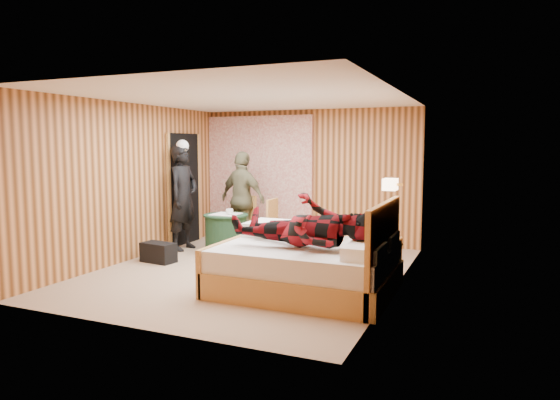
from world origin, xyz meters
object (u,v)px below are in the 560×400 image
at_px(round_table, 226,233).
at_px(duffel_bag, 158,252).
at_px(chair_far, 243,217).
at_px(man_at_table, 243,199).
at_px(bed, 309,264).
at_px(woman_standing, 183,197).
at_px(man_on_bed, 305,214).
at_px(chair_near, 266,222).
at_px(wall_lamp, 390,184).
at_px(nightstand, 383,259).

bearing_deg(round_table, duffel_bag, -121.87).
bearing_deg(chair_far, man_at_table, 144.44).
distance_m(round_table, chair_far, 0.64).
xyz_separation_m(bed, duffel_bag, (-2.71, 0.54, -0.18)).
distance_m(round_table, woman_standing, 1.01).
xyz_separation_m(duffel_bag, man_on_bed, (2.74, -0.77, 0.86)).
distance_m(round_table, man_on_bed, 2.85).
relative_size(round_table, man_at_table, 0.44).
bearing_deg(bed, man_on_bed, -82.30).
xyz_separation_m(woman_standing, man_at_table, (0.82, 0.68, -0.06)).
bearing_deg(duffel_bag, round_table, 66.00).
relative_size(chair_near, woman_standing, 0.51).
height_order(wall_lamp, woman_standing, woman_standing).
xyz_separation_m(nightstand, round_table, (-2.83, 0.70, 0.05)).
relative_size(bed, man_on_bed, 1.22).
relative_size(wall_lamp, round_table, 0.34).
height_order(chair_near, man_on_bed, man_on_bed).
bearing_deg(wall_lamp, duffel_bag, -172.04).
bearing_deg(round_table, bed, -37.18).
bearing_deg(bed, chair_near, 128.31).
distance_m(chair_far, woman_standing, 1.13).
bearing_deg(duffel_bag, man_on_bed, -7.84).
bearing_deg(duffel_bag, woman_standing, 108.22).
height_order(round_table, woman_standing, woman_standing).
height_order(nightstand, woman_standing, woman_standing).
distance_m(nightstand, chair_far, 3.11).
height_order(bed, woman_standing, woman_standing).
relative_size(chair_far, man_on_bed, 0.53).
distance_m(nightstand, round_table, 2.91).
xyz_separation_m(duffel_bag, man_at_table, (0.64, 1.66, 0.71)).
relative_size(nightstand, man_on_bed, 0.33).
xyz_separation_m(chair_near, duffel_bag, (-1.31, -1.23, -0.39)).
relative_size(round_table, chair_near, 0.81).
bearing_deg(chair_near, round_table, -73.84).
xyz_separation_m(chair_far, chair_near, (0.64, -0.40, 0.01)).
relative_size(wall_lamp, chair_near, 0.28).
bearing_deg(man_on_bed, duffel_bag, 164.30).
bearing_deg(chair_near, duffel_bag, -47.62).
distance_m(duffel_bag, woman_standing, 1.27).
distance_m(bed, man_at_table, 3.07).
distance_m(bed, man_on_bed, 0.72).
bearing_deg(woman_standing, man_at_table, -48.95).
height_order(chair_far, woman_standing, woman_standing).
distance_m(wall_lamp, man_at_table, 3.13).
height_order(duffel_bag, woman_standing, woman_standing).
height_order(nightstand, chair_near, chair_near).
height_order(bed, round_table, bed).
distance_m(man_at_table, man_on_bed, 3.22).
relative_size(bed, woman_standing, 1.17).
bearing_deg(man_on_bed, man_at_table, 130.77).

